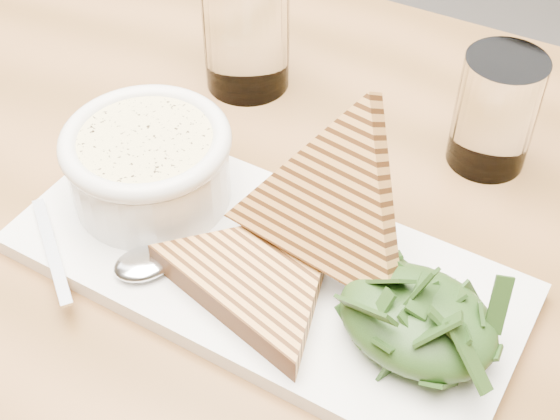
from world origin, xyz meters
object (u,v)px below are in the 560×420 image
Objects in this scene: platter at (264,267)px; soup_bowl at (150,172)px; glass_far at (496,112)px; glass_near at (246,27)px; table_top at (134,294)px.

platter is 3.06× the size of soup_bowl.
glass_far is at bearing 69.60° from platter.
glass_near is at bearing 129.54° from platter.
platter is 3.11× the size of glass_near.
platter is 0.23m from glass_far.
soup_bowl is 1.02× the size of glass_near.
platter is at bearing -3.16° from soup_bowl.
glass_near is (-0.15, 0.18, 0.05)m from platter.
soup_bowl is at bearing -132.77° from glass_far.
soup_bowl is at bearing 116.58° from table_top.
glass_far reaches higher than platter.
table_top is 0.26m from glass_near.
glass_near is at bearing -173.20° from glass_far.
soup_bowl is (-0.03, 0.06, 0.06)m from table_top.
platter is 0.24m from glass_near.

